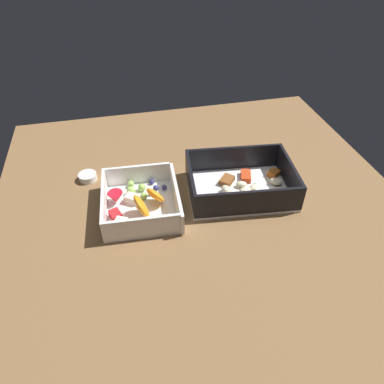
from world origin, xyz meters
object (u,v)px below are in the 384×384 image
object	(u,v)px
candy_bar	(208,159)
paper_cup_liner	(88,177)
pasta_container	(241,184)
fruit_bowl	(140,202)

from	to	relation	value
candy_bar	paper_cup_liner	xyz separation A→B (cm)	(-26.56, -0.72, 0.11)
pasta_container	candy_bar	bearing A→B (deg)	114.00
fruit_bowl	candy_bar	xyz separation A→B (cm)	(16.82, 12.46, -1.13)
pasta_container	candy_bar	world-z (taller)	pasta_container
pasta_container	paper_cup_liner	world-z (taller)	pasta_container
pasta_container	fruit_bowl	bearing A→B (deg)	-171.70
pasta_container	paper_cup_liner	distance (cm)	32.26
candy_bar	paper_cup_liner	distance (cm)	26.57
paper_cup_liner	candy_bar	bearing A→B (deg)	1.55
candy_bar	fruit_bowl	bearing A→B (deg)	-143.47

